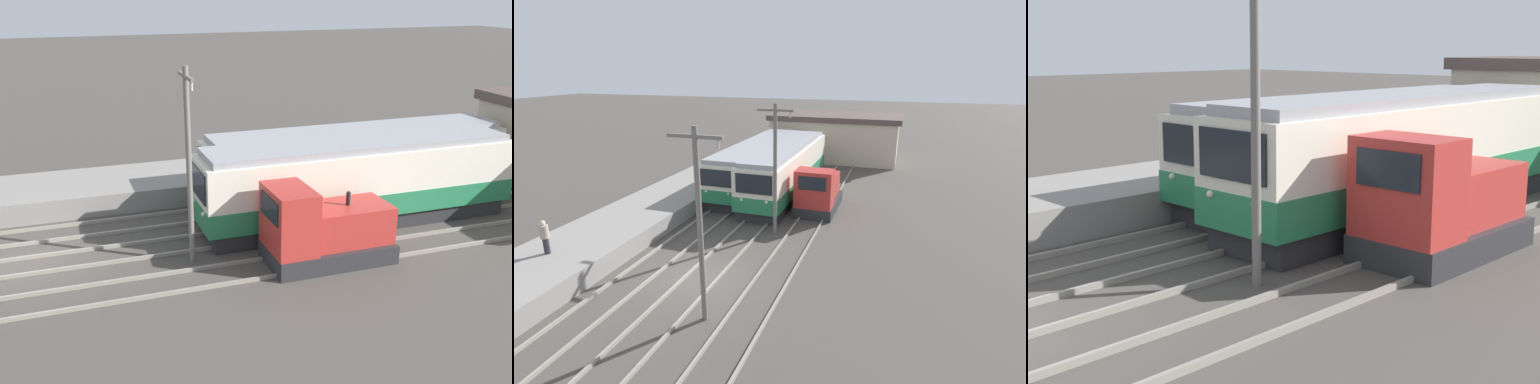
{
  "view_description": "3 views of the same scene",
  "coord_description": "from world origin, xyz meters",
  "views": [
    {
      "loc": [
        21.45,
        1.43,
        9.81
      ],
      "look_at": [
        -0.58,
        9.1,
        1.6
      ],
      "focal_mm": 42.0,
      "sensor_mm": 36.0,
      "label": 1
    },
    {
      "loc": [
        8.05,
        -13.96,
        8.98
      ],
      "look_at": [
        0.74,
        7.82,
        1.74
      ],
      "focal_mm": 28.0,
      "sensor_mm": 36.0,
      "label": 2
    },
    {
      "loc": [
        12.19,
        -3.97,
        4.97
      ],
      "look_at": [
        -0.02,
        8.37,
        1.39
      ],
      "focal_mm": 50.0,
      "sensor_mm": 36.0,
      "label": 3
    }
  ],
  "objects": [
    {
      "name": "catenary_mast_mid",
      "position": [
        1.71,
        5.82,
        3.91
      ],
      "size": [
        2.0,
        0.2,
        7.18
      ],
      "color": "slate",
      "rests_on": "ground"
    },
    {
      "name": "shunting_locomotive",
      "position": [
        3.2,
        10.35,
        1.21
      ],
      "size": [
        2.4,
        4.68,
        3.0
      ],
      "color": "#28282B",
      "rests_on": "ground"
    },
    {
      "name": "commuter_train_left",
      "position": [
        -2.6,
        14.81,
        1.59
      ],
      "size": [
        2.84,
        14.82,
        3.4
      ],
      "color": "#28282B",
      "rests_on": "ground"
    },
    {
      "name": "commuter_train_center",
      "position": [
        0.2,
        13.37,
        1.68
      ],
      "size": [
        2.84,
        13.9,
        3.61
      ],
      "color": "#28282B",
      "rests_on": "ground"
    }
  ]
}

